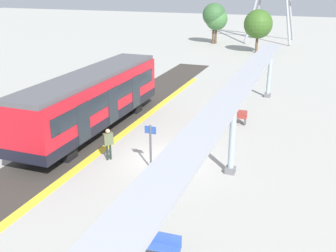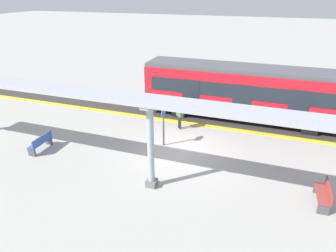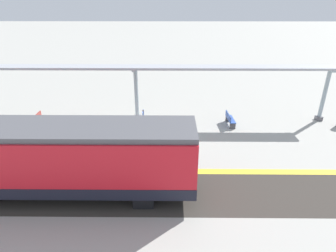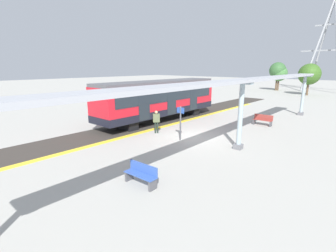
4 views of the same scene
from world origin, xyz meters
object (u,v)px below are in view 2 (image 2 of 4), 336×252
(canopy_pillar_second, at_px, (151,146))
(passenger_waiting_near_edge, at_px, (180,113))
(bench_near_end, at_px, (41,143))
(platform_info_sign, at_px, (163,123))
(train_near_carriage, at_px, (244,93))
(bench_mid_platform, at_px, (324,194))

(canopy_pillar_second, xyz_separation_m, passenger_waiting_near_edge, (-5.97, -0.64, -0.93))
(canopy_pillar_second, relative_size, bench_near_end, 2.53)
(platform_info_sign, bearing_deg, train_near_carriage, 145.12)
(canopy_pillar_second, distance_m, bench_near_end, 6.91)
(bench_near_end, relative_size, bench_mid_platform, 1.00)
(platform_info_sign, bearing_deg, canopy_pillar_second, 12.58)
(bench_near_end, bearing_deg, bench_mid_platform, 91.05)
(train_near_carriage, height_order, bench_near_end, train_near_carriage)
(passenger_waiting_near_edge, bearing_deg, train_near_carriage, 129.34)
(bench_near_end, height_order, bench_mid_platform, same)
(canopy_pillar_second, relative_size, bench_mid_platform, 2.54)
(train_near_carriage, bearing_deg, passenger_waiting_near_edge, -50.66)
(canopy_pillar_second, relative_size, platform_info_sign, 1.74)
(platform_info_sign, bearing_deg, bench_mid_platform, 72.24)
(train_near_carriage, distance_m, canopy_pillar_second, 9.16)
(train_near_carriage, bearing_deg, bench_near_end, -50.39)
(bench_mid_platform, bearing_deg, platform_info_sign, -107.76)
(bench_mid_platform, height_order, platform_info_sign, platform_info_sign)
(bench_near_end, relative_size, passenger_waiting_near_edge, 0.93)
(bench_mid_platform, bearing_deg, bench_near_end, -88.95)
(train_near_carriage, xyz_separation_m, passenger_waiting_near_edge, (2.77, -3.38, -0.81))
(platform_info_sign, relative_size, passenger_waiting_near_edge, 1.35)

